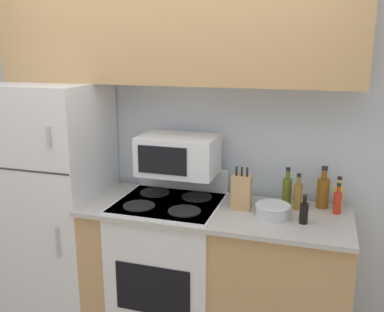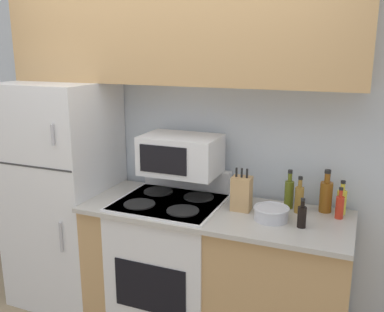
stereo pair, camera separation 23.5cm
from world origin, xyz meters
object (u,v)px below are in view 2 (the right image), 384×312
object	(u,v)px
refrigerator	(64,194)
bottle_whiskey	(326,195)
bottle_vinegar	(299,198)
bottle_hot_sauce	(340,206)
microwave	(181,155)
knife_block	(242,193)
bottle_soy_sauce	(302,216)
bowl	(271,213)
stove	(171,261)
bottle_olive_oil	(289,193)
bottle_cooking_spray	(342,201)

from	to	relation	value
refrigerator	bottle_whiskey	xyz separation A→B (m)	(1.91, 0.20, 0.18)
bottle_vinegar	bottle_hot_sauce	xyz separation A→B (m)	(0.25, -0.01, -0.02)
microwave	knife_block	bearing A→B (deg)	-9.23
bottle_vinegar	bottle_soy_sauce	bearing A→B (deg)	-77.31
bowl	bottle_soy_sauce	world-z (taller)	bottle_soy_sauce
bowl	bottle_vinegar	distance (m)	0.24
stove	microwave	bearing A→B (deg)	78.75
bowl	bottle_olive_oil	size ratio (longest dim) A/B	0.85
bowl	bottle_hot_sauce	xyz separation A→B (m)	(0.38, 0.18, 0.03)
bottle_hot_sauce	bottle_cooking_spray	bearing A→B (deg)	86.50
knife_block	bottle_soy_sauce	world-z (taller)	knife_block
bottle_soy_sauce	stove	bearing A→B (deg)	175.02
microwave	bottle_olive_oil	bearing A→B (deg)	6.10
refrigerator	microwave	bearing A→B (deg)	6.15
refrigerator	bottle_whiskey	bearing A→B (deg)	6.09
microwave	bottle_soy_sauce	xyz separation A→B (m)	(0.86, -0.21, -0.24)
refrigerator	bottle_hot_sauce	bearing A→B (deg)	3.44
microwave	stove	bearing A→B (deg)	-101.25
bottle_olive_oil	bottle_hot_sauce	distance (m)	0.33
bottle_whiskey	bottle_olive_oil	size ratio (longest dim) A/B	1.08
bottle_cooking_spray	bottle_olive_oil	world-z (taller)	bottle_olive_oil
bottle_vinegar	bottle_hot_sauce	world-z (taller)	bottle_vinegar
bottle_soy_sauce	bottle_whiskey	size ratio (longest dim) A/B	0.64
refrigerator	knife_block	xyz separation A→B (m)	(1.40, 0.03, 0.18)
stove	knife_block	xyz separation A→B (m)	(0.49, 0.06, 0.55)
bottle_hot_sauce	bottle_soy_sauce	bearing A→B (deg)	-130.77
bowl	bottle_hot_sauce	size ratio (longest dim) A/B	1.10
stove	bottle_vinegar	xyz separation A→B (m)	(0.84, 0.15, 0.53)
bottle_whiskey	refrigerator	bearing A→B (deg)	-173.91
knife_block	bottle_hot_sauce	distance (m)	0.61
microwave	bottle_whiskey	bearing A→B (deg)	6.04
refrigerator	microwave	distance (m)	1.02
microwave	bottle_hot_sauce	size ratio (longest dim) A/B	2.64
bowl	bottle_cooking_spray	world-z (taller)	bottle_cooking_spray
bowl	bottle_soy_sauce	size ratio (longest dim) A/B	1.23
knife_block	bottle_olive_oil	size ratio (longest dim) A/B	1.09
knife_block	bottle_vinegar	bearing A→B (deg)	15.62
microwave	bowl	world-z (taller)	microwave
bottle_vinegar	bottle_hot_sauce	bearing A→B (deg)	-1.22
stove	bottle_olive_oil	bearing A→B (deg)	15.31
microwave	bowl	xyz separation A→B (m)	(0.68, -0.16, -0.27)
refrigerator	bottle_vinegar	world-z (taller)	refrigerator
bottle_cooking_spray	bowl	bearing A→B (deg)	-145.83
bowl	bottle_cooking_spray	distance (m)	0.47
microwave	bottle_vinegar	size ratio (longest dim) A/B	2.20
knife_block	bottle_vinegar	size ratio (longest dim) A/B	1.19
bowl	bottle_whiskey	distance (m)	0.40
stove	bottle_soy_sauce	bearing A→B (deg)	-4.98
bottle_olive_oil	bottle_whiskey	bearing A→B (deg)	5.81
refrigerator	knife_block	bearing A→B (deg)	1.10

